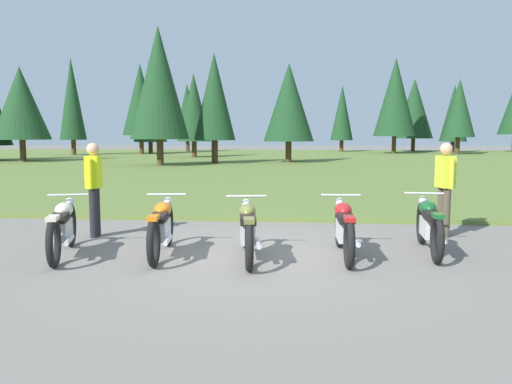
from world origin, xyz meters
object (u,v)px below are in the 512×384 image
motorcycle_red (344,228)px  motorcycle_british_green (429,225)px  motorcycle_cream (63,227)px  rider_near_row_end (445,184)px  motorcycle_orange (162,227)px  rider_checking_bike (94,184)px  motorcycle_olive (248,229)px

motorcycle_red → motorcycle_british_green: 1.38m
motorcycle_cream → rider_near_row_end: bearing=19.0°
motorcycle_orange → rider_checking_bike: 2.11m
motorcycle_cream → motorcycle_red: size_ratio=0.98×
motorcycle_red → motorcycle_british_green: same height
motorcycle_red → rider_near_row_end: (1.88, 1.75, 0.51)m
motorcycle_cream → motorcycle_british_green: bearing=7.4°
motorcycle_cream → rider_checking_bike: size_ratio=1.23×
motorcycle_cream → motorcycle_red: (4.19, 0.34, 0.00)m
motorcycle_olive → motorcycle_british_green: same height
motorcycle_orange → motorcycle_red: (2.73, 0.16, 0.00)m
motorcycle_red → rider_near_row_end: size_ratio=1.26×
motorcycle_red → rider_checking_bike: bearing=164.9°
motorcycle_olive → rider_checking_bike: rider_checking_bike is taller
motorcycle_orange → motorcycle_red: 2.73m
motorcycle_olive → motorcycle_orange: bearing=175.4°
motorcycle_olive → motorcycle_british_green: bearing=13.4°
motorcycle_olive → motorcycle_british_green: size_ratio=1.00×
motorcycle_cream → motorcycle_olive: bearing=1.5°
motorcycle_red → rider_checking_bike: rider_checking_bike is taller
motorcycle_british_green → rider_checking_bike: (-5.62, 0.78, 0.51)m
motorcycle_cream → motorcycle_orange: 1.47m
rider_checking_bike → motorcycle_cream: bearing=-85.9°
motorcycle_olive → rider_checking_bike: 3.26m
rider_near_row_end → rider_checking_bike: 6.21m
motorcycle_red → rider_checking_bike: 4.48m
motorcycle_british_green → motorcycle_olive: bearing=-166.6°
motorcycle_british_green → rider_near_row_end: bearing=67.7°
motorcycle_red → motorcycle_olive: bearing=-169.3°
rider_near_row_end → rider_checking_bike: (-6.18, -0.59, 0.00)m
motorcycle_cream → motorcycle_orange: bearing=6.9°
motorcycle_british_green → rider_near_row_end: size_ratio=1.26×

